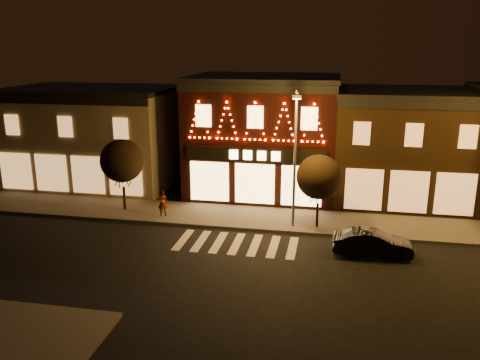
% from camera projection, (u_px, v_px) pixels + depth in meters
% --- Properties ---
extents(ground, '(120.00, 120.00, 0.00)m').
position_uv_depth(ground, '(220.00, 277.00, 22.65)').
color(ground, black).
rests_on(ground, ground).
extents(sidewalk_far, '(44.00, 4.00, 0.15)m').
position_uv_depth(sidewalk_far, '(282.00, 220.00, 29.83)').
color(sidewalk_far, '#47423D').
rests_on(sidewalk_far, ground).
extents(building_left, '(12.20, 8.28, 7.30)m').
position_uv_depth(building_left, '(95.00, 136.00, 37.28)').
color(building_left, '#776855').
rests_on(building_left, ground).
extents(building_pulp, '(10.20, 8.34, 8.30)m').
position_uv_depth(building_pulp, '(264.00, 135.00, 34.75)').
color(building_pulp, black).
rests_on(building_pulp, ground).
extents(building_right_a, '(9.20, 8.28, 7.50)m').
position_uv_depth(building_right_a, '(403.00, 146.00, 33.13)').
color(building_right_a, '#342212').
rests_on(building_right_a, ground).
extents(streetlamp_mid, '(0.51, 1.79, 7.79)m').
position_uv_depth(streetlamp_mid, '(295.00, 150.00, 27.21)').
color(streetlamp_mid, '#59595E').
rests_on(streetlamp_mid, sidewalk_far).
extents(tree_left, '(2.72, 2.72, 4.54)m').
position_uv_depth(tree_left, '(122.00, 161.00, 30.67)').
color(tree_left, black).
rests_on(tree_left, sidewalk_far).
extents(tree_right, '(2.55, 2.55, 4.26)m').
position_uv_depth(tree_right, '(319.00, 177.00, 27.71)').
color(tree_right, black).
rests_on(tree_right, sidewalk_far).
extents(dark_sedan, '(3.98, 1.44, 1.31)m').
position_uv_depth(dark_sedan, '(372.00, 243.00, 24.86)').
color(dark_sedan, black).
rests_on(dark_sedan, ground).
extents(pedestrian, '(0.67, 0.54, 1.61)m').
position_uv_depth(pedestrian, '(163.00, 203.00, 30.10)').
color(pedestrian, gray).
rests_on(pedestrian, sidewalk_far).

